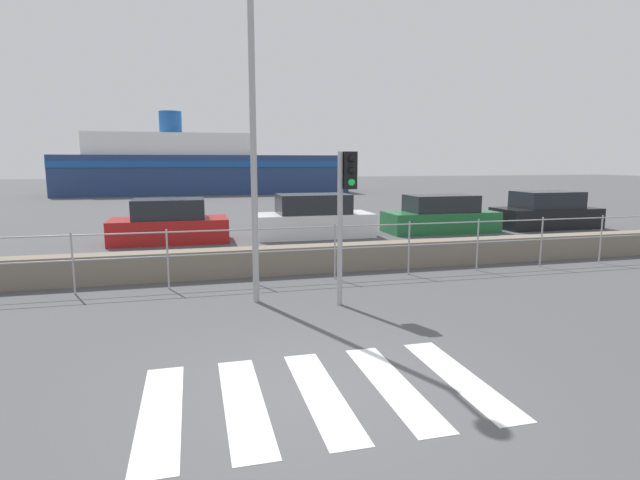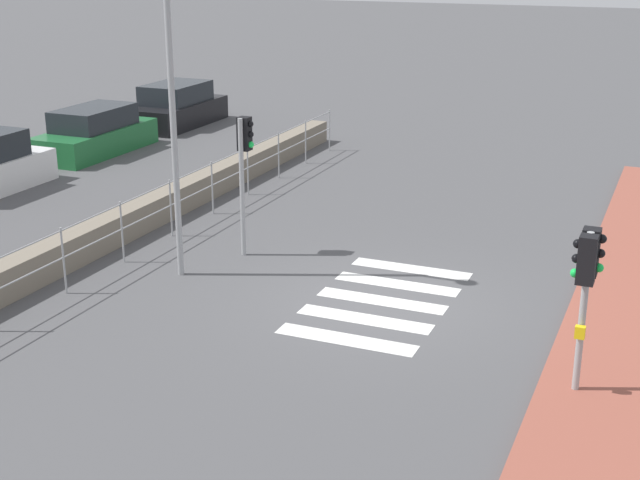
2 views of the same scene
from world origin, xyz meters
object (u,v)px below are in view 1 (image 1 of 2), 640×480
parked_car_red (169,224)px  parked_car_green (440,216)px  streetlamp (254,86)px  parked_car_black (546,212)px  ferry_boat (200,168)px  traffic_light_far (346,194)px  parked_car_white (313,219)px

parked_car_red → parked_car_green: 10.01m
streetlamp → parked_car_black: bearing=32.4°
parked_car_black → parked_car_red: bearing=180.0°
streetlamp → parked_car_red: streetlamp is taller
ferry_boat → parked_car_red: (-1.49, -26.37, -1.50)m
traffic_light_far → parked_car_white: bearing=80.4°
parked_car_red → parked_car_green: size_ratio=0.89×
ferry_boat → parked_car_white: size_ratio=5.50×
parked_car_green → streetlamp: bearing=-134.8°
streetlamp → ferry_boat: bearing=90.7°
traffic_light_far → streetlamp: size_ratio=0.44×
parked_car_red → parked_car_white: (4.97, -0.00, 0.03)m
parked_car_red → streetlamp: bearing=-76.8°
parked_car_green → traffic_light_far: bearing=-127.2°
parked_car_white → parked_car_black: 9.78m
ferry_boat → parked_car_green: ferry_boat is taller
parked_car_white → parked_car_black: bearing=0.0°
traffic_light_far → parked_car_red: 9.37m
parked_car_white → ferry_boat: bearing=97.5°
traffic_light_far → parked_car_white: (1.45, 8.56, -1.45)m
parked_car_black → parked_car_white: bearing=180.0°
traffic_light_far → parked_car_green: bearing=52.8°
parked_car_white → parked_car_green: bearing=0.0°
streetlamp → ferry_boat: (-0.42, 34.53, -1.90)m
traffic_light_far → parked_car_white: size_ratio=0.68×
traffic_light_far → parked_car_black: traffic_light_far is taller
parked_car_black → parked_car_green: bearing=180.0°
ferry_boat → parked_car_white: 26.64m
streetlamp → parked_car_black: size_ratio=1.58×
streetlamp → parked_car_red: size_ratio=1.71×
ferry_boat → parked_car_green: 27.75m
parked_car_white → traffic_light_far: bearing=-99.6°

